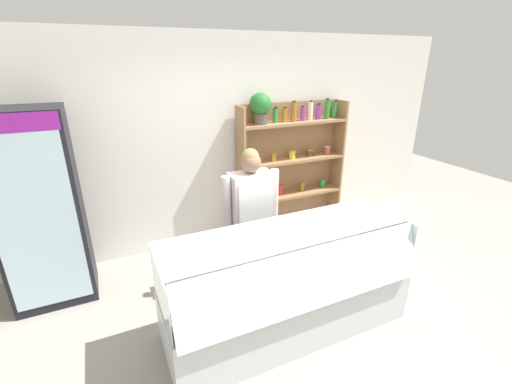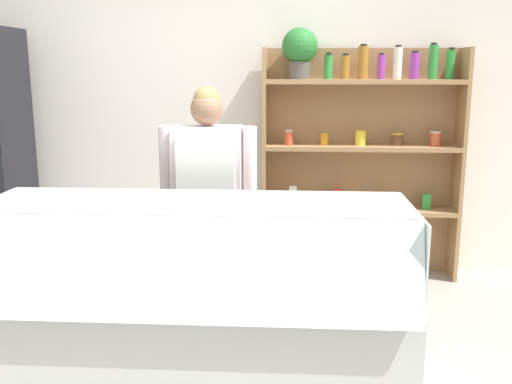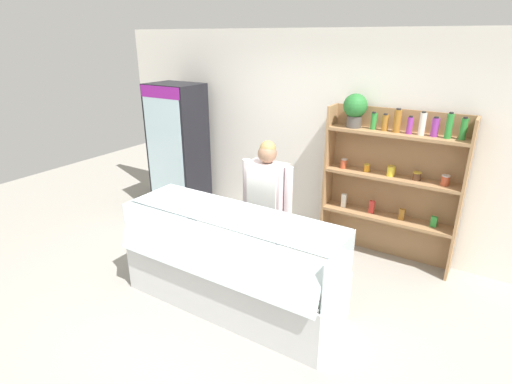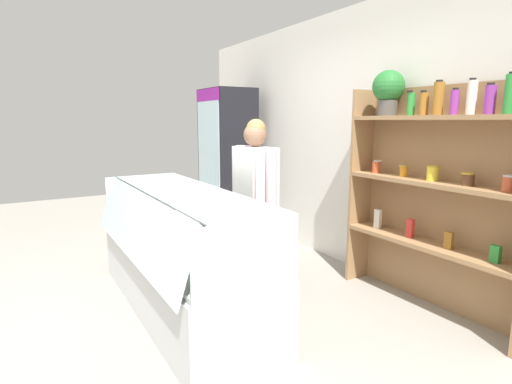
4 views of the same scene
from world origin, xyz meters
name	(u,v)px [view 3 (image 3 of 4)]	position (x,y,z in m)	size (l,w,h in m)	color
ground_plane	(248,312)	(0.00, 0.00, 0.00)	(12.00, 12.00, 0.00)	gray
back_wall	(333,140)	(0.00, 2.03, 1.35)	(6.80, 0.10, 2.70)	white
drinks_fridge	(179,152)	(-2.20, 1.50, 0.99)	(0.75, 0.58, 1.99)	black
shelving_unit	(387,170)	(0.77, 1.84, 1.13)	(1.57, 0.29, 1.99)	#9E754C
deli_display_case	(232,277)	(-0.22, 0.05, 0.31)	(2.24, 0.81, 1.01)	silver
shop_clerk	(267,198)	(-0.25, 0.78, 0.93)	(0.62, 0.25, 1.57)	#383D51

